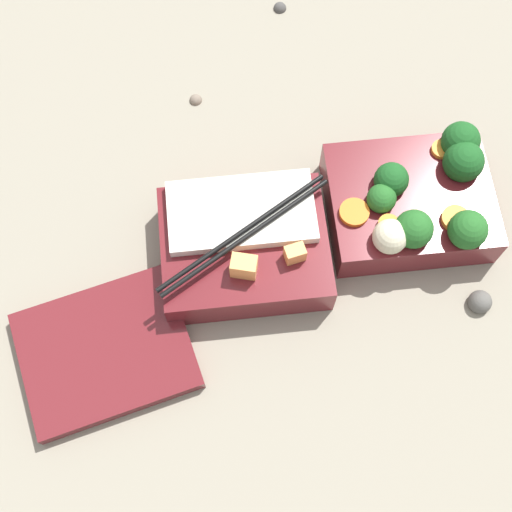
% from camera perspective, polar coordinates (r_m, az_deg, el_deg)
% --- Properties ---
extents(ground_plane, '(3.00, 3.00, 0.00)m').
position_cam_1_polar(ground_plane, '(0.79, 5.23, 1.70)').
color(ground_plane, gray).
extents(bento_tray_vegetable, '(0.17, 0.14, 0.08)m').
position_cam_1_polar(bento_tray_vegetable, '(0.78, 12.58, 4.34)').
color(bento_tray_vegetable, maroon).
rests_on(bento_tray_vegetable, ground_plane).
extents(bento_tray_rice, '(0.18, 0.14, 0.07)m').
position_cam_1_polar(bento_tray_rice, '(0.75, -0.93, 0.88)').
color(bento_tray_rice, maroon).
rests_on(bento_tray_rice, ground_plane).
extents(bento_lid, '(0.20, 0.17, 0.02)m').
position_cam_1_polar(bento_lid, '(0.75, -11.91, -7.44)').
color(bento_lid, maroon).
rests_on(bento_lid, ground_plane).
extents(pebble_0, '(0.02, 0.02, 0.02)m').
position_cam_1_polar(pebble_0, '(0.95, 1.93, 19.33)').
color(pebble_0, '#474442').
rests_on(pebble_0, ground_plane).
extents(pebble_1, '(0.02, 0.02, 0.02)m').
position_cam_1_polar(pebble_1, '(0.78, 17.47, -3.52)').
color(pebble_1, '#595651').
rests_on(pebble_1, ground_plane).
extents(pebble_3, '(0.01, 0.01, 0.01)m').
position_cam_1_polar(pebble_3, '(0.87, -4.86, 12.43)').
color(pebble_3, '#7A6B5B').
rests_on(pebble_3, ground_plane).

